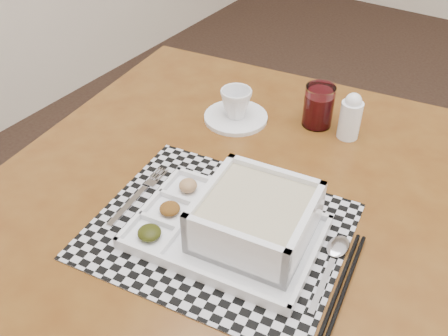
{
  "coord_description": "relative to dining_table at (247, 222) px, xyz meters",
  "views": [
    {
      "loc": [
        -0.45,
        -1.28,
        1.4
      ],
      "look_at": [
        -0.84,
        -0.69,
        0.84
      ],
      "focal_mm": 40.0,
      "sensor_mm": 36.0,
      "label": 1
    }
  ],
  "objects": [
    {
      "name": "saucer",
      "position": [
        -0.16,
        0.21,
        0.08
      ],
      "size": [
        0.15,
        0.15,
        0.01
      ],
      "primitive_type": "cylinder",
      "color": "white",
      "rests_on": "dining_table"
    },
    {
      "name": "cup",
      "position": [
        -0.16,
        0.21,
        0.12
      ],
      "size": [
        0.08,
        0.08,
        0.07
      ],
      "primitive_type": "imported",
      "rotation": [
        0.0,
        0.0,
        -0.17
      ],
      "color": "white",
      "rests_on": "saucer"
    },
    {
      "name": "spoon",
      "position": [
        0.2,
        -0.05,
        0.08
      ],
      "size": [
        0.04,
        0.18,
        0.01
      ],
      "color": "#BCBCC3",
      "rests_on": "placemat"
    },
    {
      "name": "dining_table",
      "position": [
        0.0,
        0.0,
        0.0
      ],
      "size": [
        1.13,
        1.13,
        0.75
      ],
      "color": "#532A0F",
      "rests_on": "ground"
    },
    {
      "name": "fork",
      "position": [
        -0.17,
        -0.12,
        0.08
      ],
      "size": [
        0.04,
        0.19,
        0.0
      ],
      "color": "#BCBCC3",
      "rests_on": "placemat"
    },
    {
      "name": "chopsticks",
      "position": [
        0.24,
        -0.11,
        0.08
      ],
      "size": [
        0.05,
        0.24,
        0.01
      ],
      "color": "black",
      "rests_on": "placemat"
    },
    {
      "name": "creamer_bottle",
      "position": [
        0.08,
        0.29,
        0.13
      ],
      "size": [
        0.05,
        0.05,
        0.11
      ],
      "color": "white",
      "rests_on": "dining_table"
    },
    {
      "name": "juice_glass",
      "position": [
        0.0,
        0.3,
        0.12
      ],
      "size": [
        0.07,
        0.07,
        0.1
      ],
      "color": "white",
      "rests_on": "dining_table"
    },
    {
      "name": "serving_tray",
      "position": [
        0.06,
        -0.1,
        0.12
      ],
      "size": [
        0.35,
        0.26,
        0.09
      ],
      "color": "white",
      "rests_on": "placemat"
    },
    {
      "name": "placemat",
      "position": [
        0.01,
        -0.12,
        0.08
      ],
      "size": [
        0.48,
        0.42,
        0.0
      ],
      "primitive_type": "cube",
      "rotation": [
        0.0,
        0.0,
        0.13
      ],
      "color": "#B7B6BE",
      "rests_on": "dining_table"
    }
  ]
}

